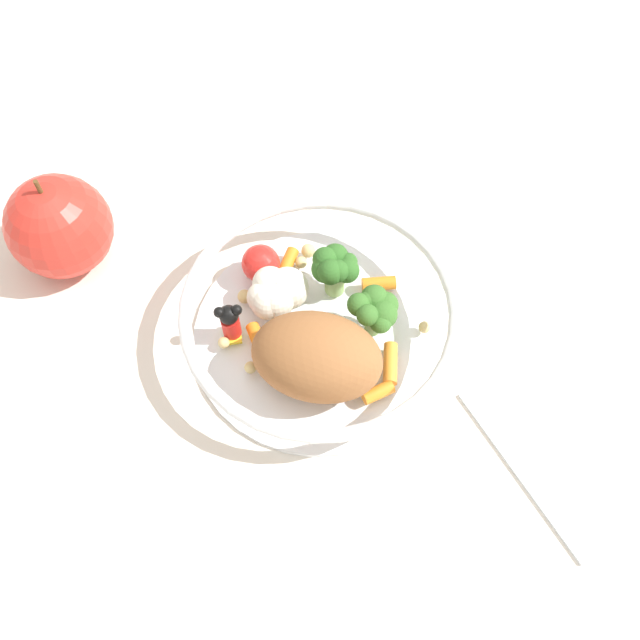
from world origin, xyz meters
TOP-DOWN VIEW (x-y plane):
  - ground_plane at (0.00, 0.00)m, footprint 2.40×2.40m
  - food_container at (-0.01, 0.01)m, footprint 0.21×0.21m
  - loose_apple at (-0.15, 0.18)m, footprint 0.08×0.08m
  - folded_napkin at (0.12, -0.16)m, footprint 0.14×0.14m

SIDE VIEW (x-z plane):
  - ground_plane at x=0.00m, z-range 0.00..0.00m
  - folded_napkin at x=0.12m, z-range 0.00..0.01m
  - food_container at x=-0.01m, z-range 0.00..0.06m
  - loose_apple at x=-0.15m, z-range -0.01..0.09m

